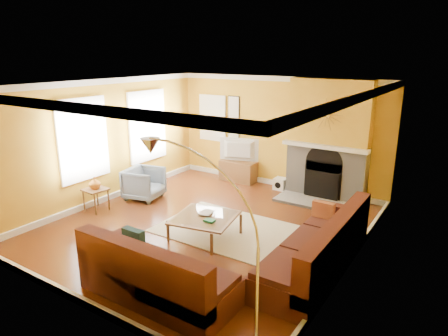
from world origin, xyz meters
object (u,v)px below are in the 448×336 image
Objects in this scene: coffee_table at (205,227)px; side_table at (96,200)px; arc_lamp at (206,252)px; media_console at (238,171)px; sectional_sofa at (239,236)px; armchair at (144,183)px.

coffee_table is 2.15× the size of side_table.
side_table is at bearing 155.00° from arc_lamp.
media_console is 1.96× the size of side_table.
sectional_sofa is 1.08m from coffee_table.
side_table is 4.83m from arc_lamp.
arc_lamp reaches higher than sectional_sofa.
armchair reaches higher than media_console.
sectional_sofa is at bearing -23.61° from coffee_table.
media_console is at bearing 66.94° from side_table.
arc_lamp is at bearing -53.80° from coffee_table.
armchair reaches higher than side_table.
armchair is (-1.12, -2.31, 0.10)m from media_console.
sectional_sofa is at bearing -124.03° from armchair.
arc_lamp is at bearing -140.46° from armchair.
sectional_sofa reaches higher than armchair.
sectional_sofa is 1.60× the size of arc_lamp.
media_console is (-1.22, 3.20, 0.06)m from coffee_table.
coffee_table is 0.45× the size of arc_lamp.
coffee_table is at bearing -123.18° from armchair.
media_console is at bearing 121.18° from sectional_sofa.
sectional_sofa is 2.03m from arc_lamp.
sectional_sofa is 3.54× the size of coffee_table.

